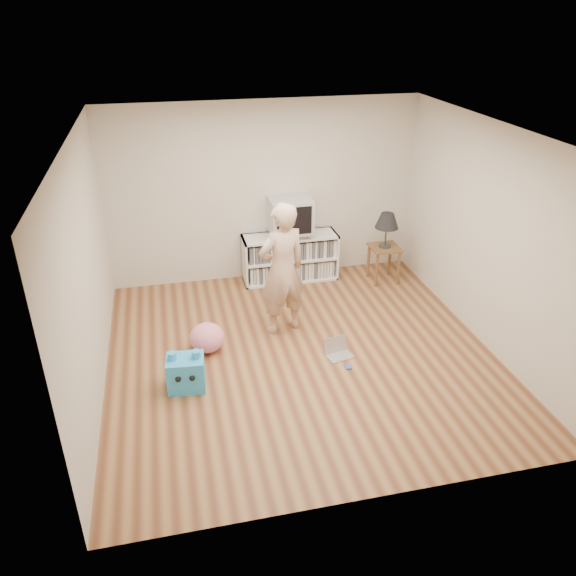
% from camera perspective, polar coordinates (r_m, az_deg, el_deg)
% --- Properties ---
extents(ground, '(4.50, 4.50, 0.00)m').
position_cam_1_polar(ground, '(6.75, 1.29, -6.71)').
color(ground, brown).
rests_on(ground, ground).
extents(walls, '(4.52, 4.52, 2.60)m').
position_cam_1_polar(walls, '(6.12, 1.42, 3.43)').
color(walls, beige).
rests_on(walls, ground).
extents(ceiling, '(4.50, 4.50, 0.01)m').
position_cam_1_polar(ceiling, '(5.72, 1.57, 15.42)').
color(ceiling, white).
rests_on(ceiling, walls).
extents(media_unit, '(1.40, 0.45, 0.70)m').
position_cam_1_polar(media_unit, '(8.39, 0.18, 3.18)').
color(media_unit, white).
rests_on(media_unit, ground).
extents(dvd_deck, '(0.45, 0.35, 0.07)m').
position_cam_1_polar(dvd_deck, '(8.22, 0.21, 5.58)').
color(dvd_deck, gray).
rests_on(dvd_deck, media_unit).
extents(crt_tv, '(0.60, 0.53, 0.50)m').
position_cam_1_polar(crt_tv, '(8.12, 0.21, 7.44)').
color(crt_tv, '#B2B2B7').
rests_on(crt_tv, dvd_deck).
extents(side_table, '(0.42, 0.42, 0.55)m').
position_cam_1_polar(side_table, '(8.41, 9.74, 3.33)').
color(side_table, brown).
rests_on(side_table, ground).
extents(table_lamp, '(0.34, 0.34, 0.52)m').
position_cam_1_polar(table_lamp, '(8.22, 10.02, 6.68)').
color(table_lamp, '#333333').
rests_on(table_lamp, side_table).
extents(person, '(0.71, 0.57, 1.70)m').
position_cam_1_polar(person, '(6.82, -0.61, 1.89)').
color(person, '#CBA58B').
rests_on(person, ground).
extents(laptop, '(0.35, 0.30, 0.21)m').
position_cam_1_polar(laptop, '(6.74, 5.07, -6.33)').
color(laptop, silver).
rests_on(laptop, ground).
extents(playing_cards, '(0.07, 0.09, 0.02)m').
position_cam_1_polar(playing_cards, '(6.55, 6.14, -7.96)').
color(playing_cards, '#3F52A8').
rests_on(playing_cards, ground).
extents(plush_blue, '(0.43, 0.37, 0.46)m').
position_cam_1_polar(plush_blue, '(6.21, -10.33, -8.44)').
color(plush_blue, '#2BA2FD').
rests_on(plush_blue, ground).
extents(plush_pink, '(0.42, 0.42, 0.35)m').
position_cam_1_polar(plush_pink, '(6.80, -8.23, -5.02)').
color(plush_pink, pink).
rests_on(plush_pink, ground).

